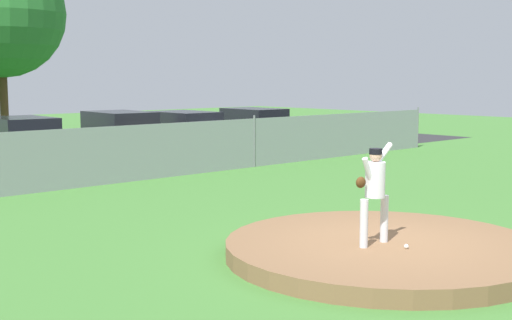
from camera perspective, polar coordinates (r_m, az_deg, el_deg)
The scene contains 11 objects.
ground_plane at distance 15.88m, azimuth -7.13°, elevation -3.94°, with size 80.00×80.00×0.00m, color #427A33.
asphalt_strip at distance 23.24m, azimuth -19.45°, elevation -0.84°, with size 44.00×7.00×0.01m, color #2B2B2D.
pitchers_mound at distance 11.62m, azimuth 10.54°, elevation -7.32°, with size 5.24×5.24×0.28m, color brown.
pitcher_youth at distance 11.14m, azimuth 9.82°, elevation -2.12°, with size 0.81×0.32×1.64m.
baseball at distance 11.16m, azimuth 12.39°, elevation -7.03°, with size 0.07×0.07×0.07m, color white.
chainlink_fence at distance 19.12m, azimuth -14.17°, elevation 0.19°, with size 31.57×0.07×1.72m.
parked_car_white at distance 26.25m, azimuth -5.94°, elevation 2.11°, with size 1.99×4.68×1.68m.
parked_car_slate at distance 23.45m, azimuth -18.92°, elevation 1.24°, with size 2.11×4.62×1.69m.
parked_car_charcoal at distance 28.77m, azimuth -0.17°, elevation 2.58°, with size 2.01×4.67×1.68m.
parked_car_champagne at distance 24.43m, azimuth -11.24°, elevation 1.78°, with size 2.15×4.81×1.79m.
tree_leaning_west at distance 33.10m, azimuth -20.50°, elevation 11.33°, with size 5.70×5.70×8.65m.
Camera 1 is at (-9.06, -6.70, 2.96)m, focal length 48.12 mm.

